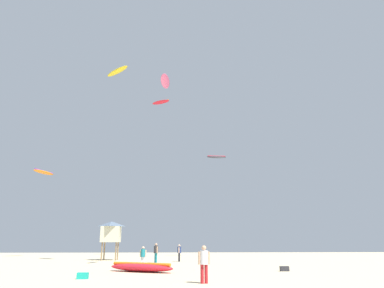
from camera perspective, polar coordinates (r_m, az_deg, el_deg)
person_foreground at (r=17.43m, az=1.98°, el=-18.55°), size 0.56×0.39×1.71m
person_midground at (r=34.92m, az=-5.91°, el=-17.04°), size 0.41×0.53×1.80m
person_left at (r=29.00m, az=-8.01°, el=-17.51°), size 0.51×0.35×1.56m
person_right at (r=37.19m, az=-2.10°, el=-17.14°), size 0.38×0.55×1.68m
kite_grounded_near at (r=24.41m, az=-8.34°, el=-19.32°), size 4.88×3.75×0.62m
lifeguard_tower at (r=41.16m, az=-13.07°, el=-13.74°), size 2.30×2.30×4.15m
cooler_box at (r=25.57m, az=14.87°, el=-19.08°), size 0.56×0.36×0.32m
gear_bag at (r=20.41m, az=-17.42°, el=-19.85°), size 0.56×0.36×0.32m
kite_aloft_0 at (r=31.74m, az=-4.40°, el=10.17°), size 1.16×2.91×0.67m
kite_aloft_1 at (r=51.42m, az=4.02°, el=-2.11°), size 2.88×0.91×0.64m
kite_aloft_2 at (r=54.77m, az=-5.13°, el=6.83°), size 3.07×2.38×0.46m
kite_aloft_3 at (r=40.52m, az=-12.11°, el=11.54°), size 3.22×3.33×0.62m
kite_aloft_4 at (r=53.95m, az=-23.06°, el=-4.27°), size 2.43×3.98×0.47m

